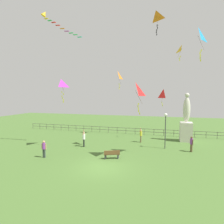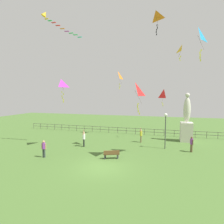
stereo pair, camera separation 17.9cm
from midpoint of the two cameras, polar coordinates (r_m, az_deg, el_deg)
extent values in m
plane|color=#476B2D|center=(16.33, -3.35, -16.52)|extent=(80.00, 80.00, 0.00)
cube|color=beige|center=(26.31, 21.52, -5.67)|extent=(1.50, 1.50, 2.51)
ellipsoid|color=beige|center=(25.94, 21.73, 0.64)|extent=(0.90, 0.76, 3.29)
sphere|color=beige|center=(25.88, 21.87, 4.83)|extent=(0.56, 0.56, 0.56)
cylinder|color=#38383D|center=(21.87, 15.79, -6.06)|extent=(0.10, 0.10, 3.70)
sphere|color=white|center=(21.58, 15.92, -0.84)|extent=(0.36, 0.36, 0.36)
cube|color=brown|center=(18.12, -0.36, -12.78)|extent=(1.54, 0.93, 0.06)
cube|color=brown|center=(17.89, -0.30, -12.28)|extent=(1.42, 0.61, 0.36)
cube|color=#333338|center=(18.15, -2.30, -13.50)|extent=(0.08, 0.36, 0.45)
cube|color=#333338|center=(18.26, 1.57, -13.38)|extent=(0.08, 0.36, 0.45)
cylinder|color=brown|center=(21.94, 22.80, -10.07)|extent=(0.14, 0.14, 0.84)
cylinder|color=brown|center=(21.81, 23.06, -10.17)|extent=(0.14, 0.14, 0.84)
cylinder|color=purple|center=(21.70, 23.00, -8.28)|extent=(0.31, 0.31, 0.60)
sphere|color=brown|center=(21.61, 23.04, -7.22)|extent=(0.23, 0.23, 0.23)
cylinder|color=brown|center=(21.87, 22.67, -8.27)|extent=(0.09, 0.09, 0.57)
cylinder|color=brown|center=(21.55, 23.32, -8.49)|extent=(0.09, 0.09, 0.57)
cylinder|color=#3F4C47|center=(19.56, -20.15, -11.82)|extent=(0.14, 0.14, 0.85)
cylinder|color=#3F4C47|center=(19.65, -20.55, -11.75)|extent=(0.14, 0.14, 0.85)
cylinder|color=purple|center=(19.41, -20.42, -9.75)|extent=(0.31, 0.31, 0.60)
sphere|color=tan|center=(19.32, -20.46, -8.56)|extent=(0.23, 0.23, 0.23)
cylinder|color=tan|center=(19.31, -19.91, -9.93)|extent=(0.09, 0.09, 0.57)
cylinder|color=tan|center=(19.54, -20.92, -9.78)|extent=(0.09, 0.09, 0.57)
cylinder|color=brown|center=(24.33, 8.59, -8.24)|extent=(0.14, 0.14, 0.84)
cylinder|color=brown|center=(24.49, 8.65, -8.15)|extent=(0.14, 0.14, 0.84)
cylinder|color=gold|center=(24.25, 8.64, -6.54)|extent=(0.31, 0.31, 0.60)
sphere|color=tan|center=(24.17, 8.66, -5.59)|extent=(0.23, 0.23, 0.23)
cylinder|color=tan|center=(23.96, 8.46, -5.39)|extent=(0.25, 0.10, 0.57)
cylinder|color=tan|center=(24.46, 8.71, -6.53)|extent=(0.09, 0.09, 0.57)
cylinder|color=black|center=(22.34, -8.84, -9.40)|extent=(0.15, 0.15, 0.88)
cylinder|color=black|center=(22.51, -8.87, -9.29)|extent=(0.15, 0.15, 0.88)
cylinder|color=white|center=(22.25, -8.88, -7.46)|extent=(0.32, 0.32, 0.63)
sphere|color=tan|center=(22.16, -8.90, -6.37)|extent=(0.24, 0.24, 0.24)
cylinder|color=tan|center=(21.92, -9.00, -6.17)|extent=(0.24, 0.19, 0.60)
cylinder|color=tan|center=(22.47, -8.92, -7.43)|extent=(0.10, 0.10, 0.59)
pyramid|color=#198CD1|center=(19.70, 24.56, 20.56)|extent=(1.08, 1.22, 1.38)
cylinder|color=#4C381E|center=(19.41, 25.35, 18.67)|extent=(0.53, 0.34, 1.38)
cube|color=yellow|center=(19.29, 25.43, 16.69)|extent=(0.11, 0.02, 0.21)
cube|color=yellow|center=(19.18, 25.13, 16.10)|extent=(0.10, 0.02, 0.21)
cube|color=yellow|center=(19.16, 25.18, 15.44)|extent=(0.09, 0.03, 0.20)
cube|color=yellow|center=(19.12, 25.17, 14.79)|extent=(0.08, 0.04, 0.20)
cube|color=yellow|center=(19.11, 25.27, 14.12)|extent=(0.08, 0.04, 0.20)
pyramid|color=orange|center=(27.96, 1.47, 11.09)|extent=(0.84, 0.92, 1.24)
cylinder|color=#4C381E|center=(27.75, 2.07, 9.85)|extent=(0.65, 0.18, 1.24)
cube|color=yellow|center=(27.70, 2.00, 8.56)|extent=(0.10, 0.02, 0.21)
cube|color=yellow|center=(27.72, 2.23, 8.10)|extent=(0.09, 0.04, 0.20)
cube|color=yellow|center=(27.69, 2.09, 7.65)|extent=(0.08, 0.05, 0.20)
cube|color=yellow|center=(27.67, 2.01, 7.20)|extent=(0.11, 0.05, 0.21)
pyramid|color=orange|center=(21.13, 13.01, 26.88)|extent=(1.21, 1.08, 0.90)
cylinder|color=#4C381E|center=(21.13, 13.43, 25.57)|extent=(0.30, 0.38, 0.90)
cube|color=black|center=(20.98, 13.41, 24.42)|extent=(0.11, 0.04, 0.21)
cube|color=black|center=(20.92, 13.53, 23.83)|extent=(0.08, 0.02, 0.20)
cube|color=black|center=(20.83, 13.31, 23.29)|extent=(0.11, 0.04, 0.21)
cube|color=black|center=(20.74, 13.18, 22.73)|extent=(0.08, 0.02, 0.20)
cube|color=black|center=(20.69, 13.29, 22.13)|extent=(0.11, 0.05, 0.21)
pyramid|color=#B22DB2|center=(21.99, -15.58, 8.35)|extent=(0.86, 1.26, 0.95)
cylinder|color=#4C381E|center=(21.77, -15.14, 7.15)|extent=(0.48, 0.18, 0.95)
cube|color=yellow|center=(21.77, -15.35, 5.89)|extent=(0.11, 0.02, 0.21)
cube|color=yellow|center=(21.75, -14.93, 5.32)|extent=(0.10, 0.05, 0.20)
cube|color=yellow|center=(21.77, -15.33, 4.73)|extent=(0.10, 0.03, 0.21)
cube|color=yellow|center=(21.76, -15.21, 4.15)|extent=(0.09, 0.04, 0.20)
cube|color=yellow|center=(21.76, -14.92, 3.58)|extent=(0.10, 0.04, 0.20)
cube|color=yellow|center=(21.77, -14.93, 3.00)|extent=(0.09, 0.02, 0.20)
pyramid|color=red|center=(27.61, 15.32, 5.42)|extent=(1.02, 0.88, 1.29)
cylinder|color=#4C381E|center=(27.42, 15.04, 4.09)|extent=(0.26, 0.39, 1.29)
cube|color=yellow|center=(27.39, 14.81, 2.82)|extent=(0.09, 0.02, 0.20)
cube|color=yellow|center=(27.45, 15.00, 2.36)|extent=(0.08, 0.05, 0.20)
cube|color=yellow|center=(27.47, 15.05, 1.90)|extent=(0.10, 0.05, 0.20)
pyramid|color=yellow|center=(26.05, 20.40, 17.69)|extent=(0.81, 1.09, 0.97)
cylinder|color=#4C381E|center=(25.84, 19.92, 16.71)|extent=(0.43, 0.19, 0.97)
cube|color=yellow|center=(25.78, 20.01, 15.66)|extent=(0.11, 0.04, 0.21)
cube|color=yellow|center=(25.68, 19.74, 15.22)|extent=(0.10, 0.05, 0.20)
cube|color=yellow|center=(25.67, 19.84, 14.72)|extent=(0.10, 0.02, 0.21)
pyramid|color=red|center=(17.50, 6.87, 6.68)|extent=(1.04, 1.34, 1.28)
cylinder|color=#4C381E|center=(17.34, 7.93, 4.58)|extent=(0.71, 0.22, 1.28)
cube|color=yellow|center=(17.35, 7.80, 2.41)|extent=(0.12, 0.04, 0.21)
cube|color=yellow|center=(17.35, 7.67, 1.68)|extent=(0.11, 0.02, 0.21)
cube|color=yellow|center=(17.38, 7.80, 0.96)|extent=(0.09, 0.03, 0.20)
cube|color=yellow|center=(17.40, 7.86, 0.24)|extent=(0.10, 0.02, 0.21)
cube|color=yellow|center=(17.46, 8.19, -0.48)|extent=(0.10, 0.04, 0.21)
cone|color=yellow|center=(25.74, -20.24, 26.43)|extent=(0.99, 0.93, 0.78)
cube|color=yellow|center=(25.36, -19.74, 25.35)|extent=(0.55, 0.33, 0.03)
cube|color=#1EB759|center=(24.93, -18.76, 25.04)|extent=(0.55, 0.30, 0.03)
cube|color=red|center=(24.53, -17.71, 24.71)|extent=(0.53, 0.27, 0.03)
cube|color=red|center=(24.17, -16.53, 24.14)|extent=(0.55, 0.31, 0.03)
cube|color=orange|center=(23.86, -15.25, 23.48)|extent=(0.55, 0.32, 0.03)
cube|color=#B22DB2|center=(23.58, -13.96, 22.92)|extent=(0.55, 0.31, 0.03)
cube|color=#1EB759|center=(23.31, -12.69, 22.56)|extent=(0.52, 0.25, 0.03)
cube|color=#1EB759|center=(23.05, -11.41, 22.21)|extent=(0.55, 0.31, 0.03)
cube|color=#19B2B2|center=(22.76, -10.12, 21.69)|extent=(0.54, 0.28, 0.03)
cylinder|color=#4C4742|center=(36.90, -23.23, -3.94)|extent=(0.06, 0.06, 0.95)
cylinder|color=#4C4742|center=(36.00, -21.39, -4.09)|extent=(0.06, 0.06, 0.95)
cylinder|color=#4C4742|center=(35.19, -19.58, -4.24)|extent=(0.06, 0.06, 0.95)
cylinder|color=#4C4742|center=(34.36, -17.54, -4.40)|extent=(0.06, 0.06, 0.95)
cylinder|color=#4C4742|center=(33.62, -15.51, -4.56)|extent=(0.06, 0.06, 0.95)
cylinder|color=#4C4742|center=(32.90, -13.35, -4.72)|extent=(0.06, 0.06, 0.95)
cylinder|color=#4C4742|center=(32.24, -11.13, -4.88)|extent=(0.06, 0.06, 0.95)
cylinder|color=#4C4742|center=(31.63, -8.79, -5.03)|extent=(0.06, 0.06, 0.95)
cylinder|color=#4C4742|center=(31.07, -6.35, -5.19)|extent=(0.06, 0.06, 0.95)
cylinder|color=#4C4742|center=(30.58, -3.91, -5.34)|extent=(0.06, 0.06, 0.95)
cylinder|color=#4C4742|center=(30.14, -1.30, -5.48)|extent=(0.06, 0.06, 0.95)
cylinder|color=#4C4742|center=(29.75, 1.43, -5.62)|extent=(0.06, 0.06, 0.95)
cylinder|color=#4C4742|center=(29.44, 4.12, -5.75)|extent=(0.06, 0.06, 0.95)
cylinder|color=#4C4742|center=(29.20, 6.93, -5.86)|extent=(0.06, 0.06, 0.95)
cylinder|color=#4C4742|center=(29.03, 9.64, -5.96)|extent=(0.06, 0.06, 0.95)
cylinder|color=#4C4742|center=(28.92, 12.57, -6.06)|extent=(0.06, 0.06, 0.95)
cylinder|color=#4C4742|center=(28.89, 15.38, -6.13)|extent=(0.06, 0.06, 0.95)
cylinder|color=#4C4742|center=(28.92, 18.26, -6.19)|extent=(0.06, 0.06, 0.95)
cylinder|color=#4C4742|center=(29.03, 21.12, -6.24)|extent=(0.06, 0.06, 0.95)
cylinder|color=#4C4742|center=(29.20, 23.87, -6.27)|extent=(0.06, 0.06, 0.95)
cylinder|color=#4C4742|center=(29.46, 26.73, -6.28)|extent=(0.06, 0.06, 0.95)
cylinder|color=#4C4742|center=(29.77, 29.42, -6.28)|extent=(0.06, 0.06, 0.95)
cube|color=#4C4742|center=(29.23, 5.60, -4.97)|extent=(36.00, 0.05, 0.05)
cube|color=#4C4742|center=(29.31, 5.59, -5.81)|extent=(36.00, 0.05, 0.05)
camera|label=1|loc=(0.09, -90.23, -0.02)|focal=29.81mm
camera|label=2|loc=(0.09, 89.77, 0.02)|focal=29.81mm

